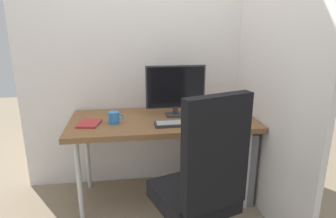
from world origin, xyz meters
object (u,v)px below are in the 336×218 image
(mouse, at_px, (225,120))
(keyboard, at_px, (180,123))
(filing_cabinet, at_px, (221,160))
(office_chair, at_px, (201,183))
(pen_holder, at_px, (230,107))
(coffee_mug, at_px, (114,118))
(monitor, at_px, (176,88))
(notebook, at_px, (89,124))

(mouse, bearing_deg, keyboard, 161.61)
(keyboard, bearing_deg, filing_cabinet, 22.49)
(office_chair, distance_m, pen_holder, 0.97)
(mouse, bearing_deg, filing_cabinet, 53.94)
(keyboard, height_order, coffee_mug, coffee_mug)
(pen_holder, bearing_deg, mouse, -117.92)
(filing_cabinet, bearing_deg, keyboard, -157.51)
(monitor, distance_m, keyboard, 0.33)
(office_chair, xyz_separation_m, notebook, (-0.71, 0.69, 0.17))
(keyboard, bearing_deg, notebook, 171.45)
(notebook, relative_size, coffee_mug, 1.66)
(pen_holder, height_order, notebook, pen_holder)
(office_chair, relative_size, monitor, 2.29)
(keyboard, xyz_separation_m, mouse, (0.35, 0.01, 0.01))
(office_chair, height_order, mouse, office_chair)
(notebook, xyz_separation_m, coffee_mug, (0.19, 0.00, 0.04))
(filing_cabinet, distance_m, monitor, 0.76)
(office_chair, distance_m, coffee_mug, 0.89)
(filing_cabinet, relative_size, coffee_mug, 5.45)
(mouse, xyz_separation_m, notebook, (-1.05, 0.10, -0.01))
(filing_cabinet, xyz_separation_m, coffee_mug, (-0.90, -0.06, 0.45))
(mouse, relative_size, pen_holder, 0.49)
(keyboard, bearing_deg, monitor, 89.54)
(mouse, distance_m, pen_holder, 0.27)
(monitor, xyz_separation_m, mouse, (0.35, -0.24, -0.21))
(office_chair, bearing_deg, coffee_mug, 127.10)
(pen_holder, bearing_deg, keyboard, -153.16)
(office_chair, bearing_deg, monitor, 91.25)
(office_chair, xyz_separation_m, monitor, (-0.02, 0.83, 0.40))
(mouse, distance_m, coffee_mug, 0.86)
(office_chair, bearing_deg, notebook, 135.95)
(office_chair, bearing_deg, filing_cabinet, 63.14)
(mouse, height_order, notebook, mouse)
(filing_cabinet, distance_m, keyboard, 0.60)
(office_chair, distance_m, filing_cabinet, 0.88)
(monitor, xyz_separation_m, pen_holder, (0.48, -0.01, -0.18))
(notebook, distance_m, coffee_mug, 0.19)
(monitor, distance_m, coffee_mug, 0.56)
(office_chair, bearing_deg, mouse, 60.61)
(monitor, distance_m, mouse, 0.48)
(pen_holder, bearing_deg, filing_cabinet, -135.56)
(monitor, bearing_deg, office_chair, -88.75)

